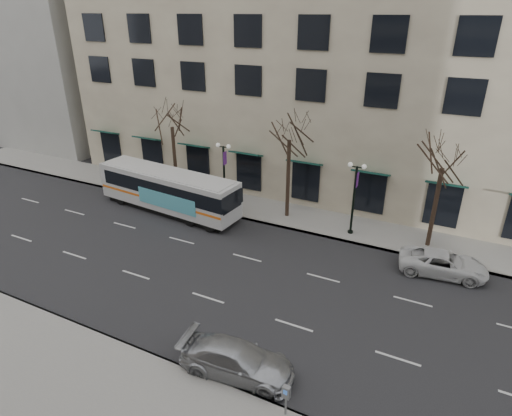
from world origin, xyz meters
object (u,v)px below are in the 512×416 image
Objects in this scene: tree_far_right at (445,153)px; lamp_post_left at (224,173)px; tree_far_left at (171,115)px; silver_car at (237,360)px; white_pickup at (443,263)px; lamp_post_right at (354,196)px; pay_station at (286,394)px; tree_far_mid at (290,127)px; city_bus at (169,190)px.

tree_far_right is 1.55× the size of lamp_post_left.
silver_car is (13.95, -15.00, -5.98)m from tree_far_left.
lamp_post_right is at bearing 62.13° from white_pickup.
white_pickup is at bearing 76.20° from pay_station.
tree_far_right is at bearing 2.29° from lamp_post_left.
tree_far_left is 10.00m from tree_far_mid.
tree_far_right is 17.27m from pay_station.
white_pickup is at bearing -69.35° from tree_far_right.
tree_far_right reaches higher than silver_car.
tree_far_right reaches higher than pay_station.
lamp_post_left is 0.43× the size of city_bus.
silver_car is (8.94, -14.40, -2.22)m from lamp_post_left.
silver_car is 1.00× the size of white_pickup.
tree_far_mid reaches higher than tree_far_left.
tree_far_mid is 16.70m from silver_car.
lamp_post_left is at bearing 74.88° from white_pickup.
lamp_post_left is 16.43m from white_pickup.
tree_far_mid is at bearing 0.00° from tree_far_left.
tree_far_left is 5.94× the size of pay_station.
white_pickup is at bearing 5.50° from city_bus.
tree_far_mid reaches higher than lamp_post_right.
lamp_post_left is 17.09m from silver_car.
lamp_post_right is at bearing 100.98° from pay_station.
white_pickup is (21.11, -2.95, -6.01)m from tree_far_left.
white_pickup is at bearing -7.95° from tree_far_left.
tree_far_left is 1.68× the size of white_pickup.
city_bus is 19.63m from white_pickup.
silver_car is 14.02m from white_pickup.
tree_far_right is at bearing 6.85° from lamp_post_right.
white_pickup is at bearing -21.05° from lamp_post_right.
tree_far_right reaches higher than lamp_post_right.
tree_far_mid reaches higher than tree_far_right.
city_bus is 2.43× the size of silver_car.
lamp_post_left is (-14.99, -0.60, -3.48)m from tree_far_right.
pay_station is at bearing -83.96° from lamp_post_right.
pay_station is (16.65, -16.10, -5.53)m from tree_far_left.
tree_far_left reaches higher than city_bus.
white_pickup is 3.53× the size of pay_station.
silver_car is at bearing -94.22° from lamp_post_right.
silver_car is 3.55× the size of pay_station.
pay_station is (2.70, -1.10, 0.44)m from silver_car.
tree_far_right reaches higher than lamp_post_left.
city_bus is at bearing -145.41° from lamp_post_left.
tree_far_left is 23.81m from pay_station.
tree_far_right is at bearing 83.19° from pay_station.
tree_far_mid is at bearing 68.31° from white_pickup.
city_bus is (-13.50, -2.41, -1.18)m from lamp_post_right.
pay_station is at bearing -101.76° from tree_far_right.
white_pickup is at bearing -8.30° from lamp_post_left.
lamp_post_left is at bearing 180.00° from lamp_post_right.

